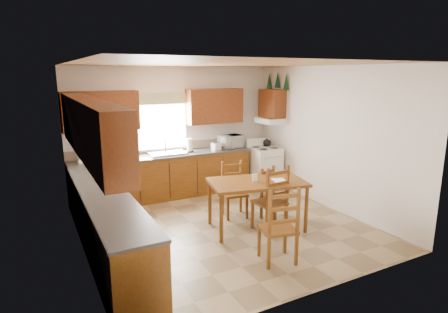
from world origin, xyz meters
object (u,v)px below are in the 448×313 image
chair_far_right (274,194)px  chair_far_left (235,190)px  stove (265,168)px  chair_near_left (270,198)px  microwave (231,142)px  dining_table (257,205)px  chair_near_right (278,224)px

chair_far_right → chair_far_left: bearing=125.1°
chair_far_left → chair_far_right: (0.57, -0.43, -0.04)m
stove → chair_near_left: 2.43m
microwave → dining_table: 2.47m
chair_near_right → chair_far_left: (0.30, 1.73, -0.05)m
chair_near_right → chair_near_left: bearing=-105.4°
microwave → chair_far_right: 2.14m
microwave → chair_near_left: (-0.60, -2.41, -0.51)m
dining_table → chair_near_right: bearing=-95.7°
chair_far_left → chair_far_right: 0.71m
dining_table → chair_far_right: size_ratio=1.69×
chair_near_right → chair_far_right: size_ratio=1.19×
chair_far_right → dining_table: bearing=-174.3°
dining_table → chair_far_left: (-0.06, 0.65, 0.08)m
chair_far_left → chair_far_right: size_ratio=1.08×
chair_near_left → chair_near_right: size_ratio=1.02×
stove → chair_far_left: 1.95m
stove → chair_far_left: (-1.49, -1.25, 0.04)m
stove → chair_near_right: 3.48m
stove → chair_near_right: (-1.79, -2.98, 0.09)m
chair_near_left → chair_far_right: chair_near_left is taller
chair_near_left → chair_far_left: bearing=-79.9°
microwave → dining_table: bearing=-117.9°
chair_near_right → chair_far_right: chair_near_right is taller
microwave → chair_far_left: size_ratio=0.48×
stove → chair_far_right: size_ratio=0.98×
dining_table → chair_near_left: bearing=-33.4°
chair_near_right → chair_far_left: bearing=-86.7°
chair_near_left → chair_far_right: (0.36, 0.38, -0.10)m
chair_near_left → stove: bearing=-126.3°
chair_far_left → stove: bearing=51.3°
dining_table → stove: bearing=65.4°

